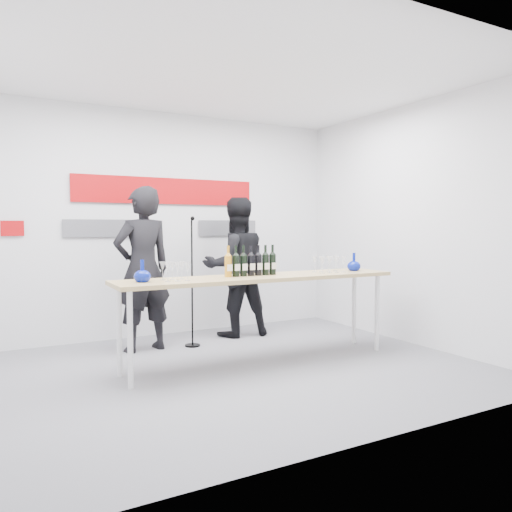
# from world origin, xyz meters

# --- Properties ---
(ground) EXTENTS (5.00, 5.00, 0.00)m
(ground) POSITION_xyz_m (0.00, 0.00, 0.00)
(ground) COLOR slate
(ground) RESTS_ON ground
(back_wall) EXTENTS (5.00, 0.04, 3.00)m
(back_wall) POSITION_xyz_m (0.00, 2.00, 1.50)
(back_wall) COLOR silver
(back_wall) RESTS_ON ground
(signage) EXTENTS (3.38, 0.02, 0.79)m
(signage) POSITION_xyz_m (-0.06, 1.97, 1.81)
(signage) COLOR #AF070B
(signage) RESTS_ON back_wall
(tasting_table) EXTENTS (3.15, 0.66, 0.94)m
(tasting_table) POSITION_xyz_m (0.39, 0.12, 0.87)
(tasting_table) COLOR tan
(tasting_table) RESTS_ON ground
(wine_bottles) EXTENTS (0.62, 0.08, 0.33)m
(wine_bottles) POSITION_xyz_m (0.30, 0.17, 1.11)
(wine_bottles) COLOR #BF7F19
(wine_bottles) RESTS_ON tasting_table
(decanter_left) EXTENTS (0.16, 0.16, 0.21)m
(decanter_left) POSITION_xyz_m (-0.89, 0.14, 1.05)
(decanter_left) COLOR #071891
(decanter_left) RESTS_ON tasting_table
(decanter_right) EXTENTS (0.16, 0.16, 0.21)m
(decanter_right) POSITION_xyz_m (1.68, 0.11, 1.05)
(decanter_right) COLOR #071891
(decanter_right) RESTS_ON tasting_table
(glasses_left) EXTENTS (0.27, 0.23, 0.18)m
(glasses_left) POSITION_xyz_m (-0.57, 0.13, 1.03)
(glasses_left) COLOR silver
(glasses_left) RESTS_ON tasting_table
(glasses_right) EXTENTS (0.37, 0.23, 0.18)m
(glasses_right) POSITION_xyz_m (1.30, 0.11, 1.03)
(glasses_right) COLOR silver
(glasses_right) RESTS_ON tasting_table
(presenter_left) EXTENTS (0.77, 0.57, 1.94)m
(presenter_left) POSITION_xyz_m (-0.57, 1.24, 0.97)
(presenter_left) COLOR black
(presenter_left) RESTS_ON ground
(presenter_right) EXTENTS (0.97, 0.79, 1.86)m
(presenter_right) POSITION_xyz_m (0.76, 1.44, 0.93)
(presenter_right) COLOR black
(presenter_right) RESTS_ON ground
(mic_stand) EXTENTS (0.19, 0.19, 1.59)m
(mic_stand) POSITION_xyz_m (0.02, 1.15, 0.49)
(mic_stand) COLOR black
(mic_stand) RESTS_ON ground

